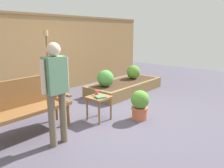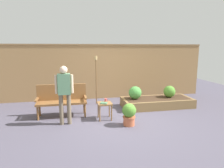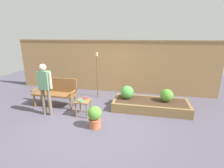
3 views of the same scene
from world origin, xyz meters
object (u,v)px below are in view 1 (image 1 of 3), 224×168
object	(u,v)px
book_on_table	(100,97)
tiki_torch	(47,55)
side_table	(99,101)
potted_boxwood	(140,104)
person_by_bench	(56,86)
cup_on_table	(97,92)
shrub_near_bench	(105,78)
shrub_far_corner	(133,72)
garden_bench	(25,102)

from	to	relation	value
book_on_table	tiki_torch	world-z (taller)	tiki_torch
side_table	potted_boxwood	xyz separation A→B (m)	(0.55, -0.59, -0.08)
side_table	person_by_bench	bearing A→B (deg)	-170.71
cup_on_table	book_on_table	bearing A→B (deg)	-116.07
book_on_table	shrub_near_bench	world-z (taller)	shrub_near_bench
potted_boxwood	person_by_bench	size ratio (longest dim) A/B	0.38
person_by_bench	shrub_near_bench	bearing A→B (deg)	25.56
potted_boxwood	tiki_torch	world-z (taller)	tiki_torch
cup_on_table	shrub_far_corner	distance (m)	2.54
side_table	cup_on_table	size ratio (longest dim) A/B	4.41
book_on_table	shrub_far_corner	world-z (taller)	shrub_far_corner
book_on_table	potted_boxwood	bearing A→B (deg)	-21.68
cup_on_table	tiki_torch	xyz separation A→B (m)	(-0.09, 1.49, 0.65)
shrub_near_bench	person_by_bench	xyz separation A→B (m)	(-2.28, -1.09, 0.42)
shrub_far_corner	person_by_bench	world-z (taller)	person_by_bench
book_on_table	shrub_near_bench	bearing A→B (deg)	58.56
shrub_far_corner	side_table	bearing A→B (deg)	-159.59
side_table	shrub_near_bench	xyz separation A→B (m)	(1.20, 0.91, 0.12)
person_by_bench	cup_on_table	bearing A→B (deg)	14.09
tiki_torch	person_by_bench	world-z (taller)	tiki_torch
side_table	book_on_table	world-z (taller)	book_on_table
book_on_table	shrub_far_corner	distance (m)	2.68
cup_on_table	person_by_bench	size ratio (longest dim) A/B	0.07
cup_on_table	book_on_table	world-z (taller)	cup_on_table
cup_on_table	tiki_torch	bearing A→B (deg)	93.54
side_table	tiki_torch	size ratio (longest dim) A/B	0.28
shrub_near_bench	shrub_far_corner	distance (m)	1.26
shrub_far_corner	garden_bench	bearing A→B (deg)	-174.36
side_table	cup_on_table	bearing A→B (deg)	64.74
garden_bench	person_by_bench	bearing A→B (deg)	-81.08
cup_on_table	garden_bench	bearing A→B (deg)	160.46
potted_boxwood	tiki_torch	xyz separation A→B (m)	(-0.59, 2.18, 0.87)
garden_bench	shrub_far_corner	distance (m)	3.68
shrub_near_bench	person_by_bench	size ratio (longest dim) A/B	0.28
shrub_far_corner	cup_on_table	bearing A→B (deg)	-161.47
shrub_far_corner	potted_boxwood	bearing A→B (deg)	-141.79
garden_bench	tiki_torch	xyz separation A→B (m)	(1.16, 1.04, 0.64)
garden_bench	book_on_table	size ratio (longest dim) A/B	7.90
shrub_near_bench	garden_bench	bearing A→B (deg)	-171.44
cup_on_table	shrub_near_bench	world-z (taller)	shrub_near_bench
side_table	cup_on_table	distance (m)	0.18
person_by_bench	shrub_far_corner	bearing A→B (deg)	17.13
book_on_table	shrub_near_bench	size ratio (longest dim) A/B	0.42
garden_bench	shrub_near_bench	bearing A→B (deg)	8.56
book_on_table	person_by_bench	world-z (taller)	person_by_bench
book_on_table	shrub_far_corner	xyz separation A→B (m)	(2.49, 0.98, 0.01)
potted_boxwood	person_by_bench	bearing A→B (deg)	165.99
side_table	person_by_bench	world-z (taller)	person_by_bench
cup_on_table	shrub_far_corner	xyz separation A→B (m)	(2.41, 0.81, -0.03)
shrub_far_corner	shrub_near_bench	bearing A→B (deg)	-180.00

